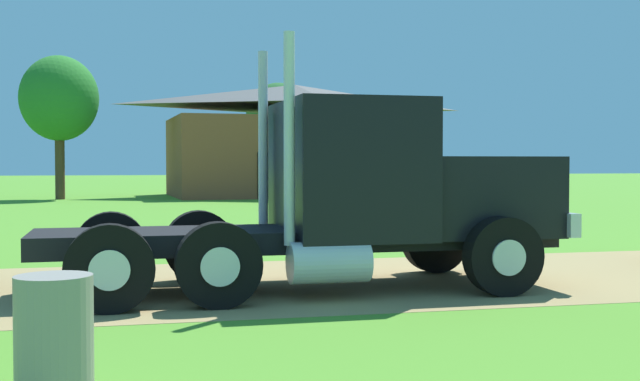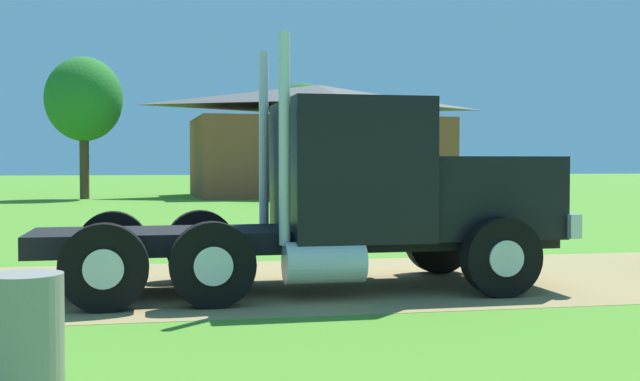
% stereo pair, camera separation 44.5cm
% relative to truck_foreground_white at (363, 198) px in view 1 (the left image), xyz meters
% --- Properties ---
extents(ground_plane, '(200.00, 200.00, 0.00)m').
position_rel_truck_foreground_white_xyz_m(ground_plane, '(0.17, 0.60, -1.24)').
color(ground_plane, '#4E8B28').
extents(dirt_track, '(120.00, 5.14, 0.01)m').
position_rel_truck_foreground_white_xyz_m(dirt_track, '(0.17, 0.60, -1.24)').
color(dirt_track, '#9B8452').
rests_on(dirt_track, ground_plane).
extents(truck_foreground_white, '(7.14, 2.76, 3.34)m').
position_rel_truck_foreground_white_xyz_m(truck_foreground_white, '(0.00, 0.00, 0.00)').
color(truck_foreground_white, black).
rests_on(truck_foreground_white, ground_plane).
extents(steel_barrel, '(0.54, 0.54, 0.95)m').
position_rel_truck_foreground_white_xyz_m(steel_barrel, '(-3.67, -4.88, -0.77)').
color(steel_barrel, gray).
rests_on(steel_barrel, ground_plane).
extents(shed_building, '(13.57, 8.51, 5.74)m').
position_rel_truck_foreground_white_xyz_m(shed_building, '(5.25, 30.47, 1.53)').
color(shed_building, brown).
rests_on(shed_building, ground_plane).
extents(tree_mid, '(3.60, 3.60, 6.69)m').
position_rel_truck_foreground_white_xyz_m(tree_mid, '(-6.30, 28.75, 3.43)').
color(tree_mid, '#513823').
rests_on(tree_mid, ground_plane).
extents(tree_right, '(4.31, 4.31, 7.04)m').
position_rel_truck_foreground_white_xyz_m(tree_right, '(6.56, 42.63, 3.41)').
color(tree_right, '#513823').
rests_on(tree_right, ground_plane).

